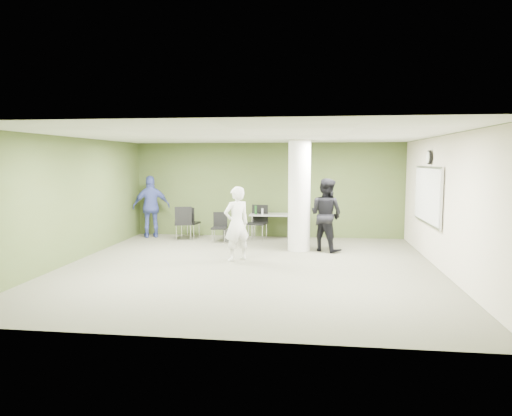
# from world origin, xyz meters

# --- Properties ---
(floor) EXTENTS (8.00, 8.00, 0.00)m
(floor) POSITION_xyz_m (0.00, 0.00, 0.00)
(floor) COLOR #525040
(floor) RESTS_ON ground
(ceiling) EXTENTS (8.00, 8.00, 0.00)m
(ceiling) POSITION_xyz_m (0.00, 0.00, 2.80)
(ceiling) COLOR white
(ceiling) RESTS_ON wall_back
(wall_back) EXTENTS (8.00, 2.80, 0.02)m
(wall_back) POSITION_xyz_m (0.00, 4.00, 1.40)
(wall_back) COLOR #465427
(wall_back) RESTS_ON floor
(wall_left) EXTENTS (0.02, 8.00, 2.80)m
(wall_left) POSITION_xyz_m (-4.00, 0.00, 1.40)
(wall_left) COLOR #465427
(wall_left) RESTS_ON floor
(wall_right_cream) EXTENTS (0.02, 8.00, 2.80)m
(wall_right_cream) POSITION_xyz_m (4.00, 0.00, 1.40)
(wall_right_cream) COLOR beige
(wall_right_cream) RESTS_ON floor
(column) EXTENTS (0.56, 0.56, 2.80)m
(column) POSITION_xyz_m (1.00, 2.00, 1.40)
(column) COLOR silver
(column) RESTS_ON floor
(whiteboard) EXTENTS (0.05, 2.30, 1.30)m
(whiteboard) POSITION_xyz_m (3.92, 1.20, 1.50)
(whiteboard) COLOR silver
(whiteboard) RESTS_ON wall_right_cream
(wall_clock) EXTENTS (0.06, 0.32, 0.32)m
(wall_clock) POSITION_xyz_m (3.92, 1.20, 2.35)
(wall_clock) COLOR black
(wall_clock) RESTS_ON wall_right_cream
(folding_table) EXTENTS (1.56, 0.71, 0.99)m
(folding_table) POSITION_xyz_m (0.30, 3.54, 0.69)
(folding_table) COLOR gray
(folding_table) RESTS_ON floor
(wastebasket) EXTENTS (0.28, 0.28, 0.33)m
(wastebasket) POSITION_xyz_m (-1.05, 3.09, 0.16)
(wastebasket) COLOR #4C4C4C
(wastebasket) RESTS_ON floor
(chair_back_left) EXTENTS (0.54, 0.54, 0.93)m
(chair_back_left) POSITION_xyz_m (-2.23, 3.29, 0.54)
(chair_back_left) COLOR black
(chair_back_left) RESTS_ON floor
(chair_back_right) EXTENTS (0.61, 0.61, 0.98)m
(chair_back_right) POSITION_xyz_m (-2.32, 2.99, 0.58)
(chair_back_right) COLOR black
(chair_back_right) RESTS_ON floor
(chair_table_left) EXTENTS (0.43, 0.43, 0.83)m
(chair_table_left) POSITION_xyz_m (-1.24, 2.89, 0.48)
(chair_table_left) COLOR black
(chair_table_left) RESTS_ON floor
(chair_table_right) EXTENTS (0.58, 0.58, 1.00)m
(chair_table_right) POSITION_xyz_m (-0.20, 3.42, 0.59)
(chair_table_right) COLOR black
(chair_table_right) RESTS_ON floor
(woman_white) EXTENTS (0.74, 0.70, 1.70)m
(woman_white) POSITION_xyz_m (-0.37, 0.59, 0.85)
(woman_white) COLOR white
(woman_white) RESTS_ON floor
(man_black) EXTENTS (1.13, 1.09, 1.83)m
(man_black) POSITION_xyz_m (1.68, 1.99, 0.92)
(man_black) COLOR black
(man_black) RESTS_ON floor
(man_blue) EXTENTS (1.16, 0.85, 1.83)m
(man_blue) POSITION_xyz_m (-3.40, 3.40, 0.92)
(man_blue) COLOR #404DA0
(man_blue) RESTS_ON floor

